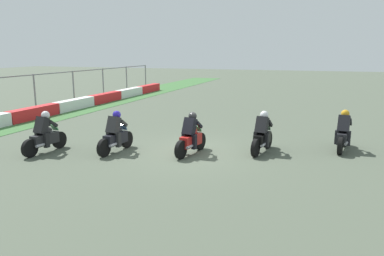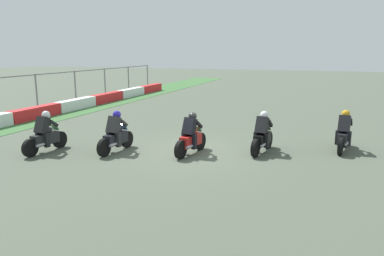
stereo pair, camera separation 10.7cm
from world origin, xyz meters
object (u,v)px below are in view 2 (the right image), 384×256
rider_lane_a (344,134)px  rider_lane_e (45,136)px  rider_lane_b (262,136)px  rider_lane_d (116,135)px  rider_lane_c (191,137)px

rider_lane_a → rider_lane_e: (-3.91, 10.21, 0.00)m
rider_lane_b → rider_lane_e: same height
rider_lane_b → rider_lane_d: (-1.74, 5.04, 0.00)m
rider_lane_b → rider_lane_c: (-1.09, 2.36, 0.00)m
rider_lane_c → rider_lane_d: (-0.65, 2.68, 0.00)m
rider_lane_d → rider_lane_e: (-0.91, 2.39, 0.00)m
rider_lane_a → rider_lane_c: 5.66m
rider_lane_a → rider_lane_b: (-1.27, 2.78, 0.00)m
rider_lane_a → rider_lane_d: (-3.00, 7.82, 0.00)m
rider_lane_a → rider_lane_d: size_ratio=1.00×
rider_lane_d → rider_lane_e: bearing=116.1°
rider_lane_a → rider_lane_e: same height
rider_lane_e → rider_lane_d: bearing=-63.7°
rider_lane_b → rider_lane_d: bearing=118.6°
rider_lane_a → rider_lane_d: 8.38m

